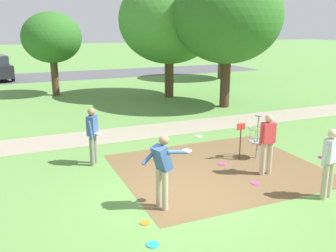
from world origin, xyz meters
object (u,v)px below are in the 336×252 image
Objects in this scene: frisbee_by_tee at (199,136)px; frisbee_scattered_b at (223,164)px; player_waiting_right at (93,133)px; tree_near_right at (169,21)px; tree_mid_center at (223,24)px; player_foreground_watching at (163,167)px; tree_mid_left at (52,38)px; player_throwing at (330,160)px; frisbee_near_basket at (153,245)px; player_waiting_left at (267,141)px; frisbee_mid_grass at (258,129)px; tree_near_left at (228,17)px; frisbee_far_right at (145,223)px; frisbee_scattered_a at (256,183)px; disc_golf_basket at (256,135)px.

frisbee_by_tee is 1.07× the size of frisbee_scattered_b.
player_waiting_right is 11.51m from tree_near_right.
player_foreground_watching is at bearing -124.47° from tree_mid_center.
tree_near_right is 1.39× the size of tree_mid_left.
player_foreground_watching is 1.00× the size of player_throwing.
frisbee_near_basket is 0.98× the size of frisbee_scattered_b.
frisbee_scattered_b is at bearing 121.83° from player_waiting_left.
frisbee_scattered_b is (-3.36, -2.83, 0.00)m from frisbee_mid_grass.
frisbee_by_tee is at bearing 17.35° from player_waiting_right.
player_throwing is 6.23m from frisbee_mid_grass.
tree_mid_center reaches higher than frisbee_near_basket.
player_waiting_right is at bearing 91.10° from frisbee_near_basket.
tree_near_left is at bearing -67.26° from tree_near_right.
player_waiting_right is at bearing -162.65° from frisbee_by_tee.
tree_near_left is at bearing 65.80° from player_waiting_left.
frisbee_near_basket is at bearing -124.61° from frisbee_by_tee.
tree_mid_center is (13.00, 14.38, 3.14)m from player_waiting_right.
frisbee_mid_grass and frisbee_far_right have the same top height.
tree_near_left is (7.75, 10.09, 4.36)m from frisbee_near_basket.
frisbee_scattered_b is 14.36m from tree_mid_left.
frisbee_far_right is (0.23, -3.83, -0.96)m from player_waiting_right.
frisbee_by_tee is 0.04× the size of tree_near_right.
tree_near_left reaches higher than frisbee_scattered_a.
tree_mid_center reaches higher than frisbee_far_right.
frisbee_near_basket is at bearing -114.55° from tree_near_right.
disc_golf_basket is 0.81× the size of player_foreground_watching.
player_waiting_left is 0.27× the size of tree_mid_center.
tree_near_right is (2.83, 10.55, 4.24)m from frisbee_scattered_b.
tree_near_right is at bearing -141.23° from tree_mid_center.
tree_mid_left reaches higher than frisbee_mid_grass.
player_foreground_watching is at bearing -168.24° from player_waiting_left.
player_throwing is (3.78, -1.07, -0.02)m from player_foreground_watching.
disc_golf_basket is 5.75× the size of frisbee_scattered_b.
player_throwing is 6.60× the size of frisbee_by_tee.
frisbee_scattered_b is (-1.19, -0.07, -0.74)m from disc_golf_basket.
player_throwing reaches higher than frisbee_scattered_a.
player_waiting_left reaches higher than frisbee_scattered_a.
tree_near_left is at bearing -41.82° from tree_mid_left.
frisbee_mid_grass is 0.03× the size of tree_near_right.
player_foreground_watching is 0.26× the size of tree_near_left.
player_waiting_right is (-4.69, 1.45, 0.21)m from disc_golf_basket.
tree_near_left reaches higher than player_waiting_left.
tree_mid_left is at bearing -169.76° from tree_mid_center.
player_waiting_left is (-0.41, 1.77, 0.00)m from player_throwing.
tree_mid_left is (-7.44, 6.66, -1.07)m from tree_near_left.
player_throwing is 1.95m from frisbee_scattered_a.
frisbee_far_right is at bearing -152.01° from disc_golf_basket.
frisbee_far_right is (-3.96, -5.14, 0.00)m from frisbee_by_tee.
player_foreground_watching is 1.00× the size of player_waiting_right.
player_throwing is 1.00× the size of player_waiting_right.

